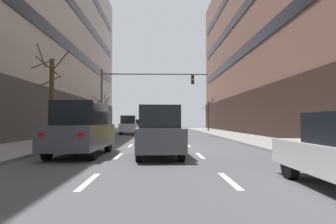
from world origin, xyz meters
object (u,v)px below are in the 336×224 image
(taxi_driving_3, at_px, (133,126))
(car_driving_4, at_px, (129,125))
(traffic_signal_0, at_px, (136,88))
(street_tree_1, at_px, (100,114))
(car_driving_6, at_px, (159,132))
(car_driving_0, at_px, (159,124))
(car_driving_5, at_px, (160,127))
(taxi_driving_2, at_px, (161,127))
(street_tree_2, at_px, (208,115))
(street_tree_0, at_px, (51,97))
(car_driving_1, at_px, (81,129))

(taxi_driving_3, height_order, car_driving_4, car_driving_4)
(traffic_signal_0, xyz_separation_m, street_tree_1, (-4.35, 4.45, -2.37))
(street_tree_1, bearing_deg, car_driving_6, -71.99)
(car_driving_0, height_order, car_driving_4, car_driving_0)
(taxi_driving_3, height_order, car_driving_5, taxi_driving_3)
(taxi_driving_2, relative_size, street_tree_2, 0.96)
(car_driving_5, bearing_deg, street_tree_1, -179.06)
(car_driving_5, distance_m, street_tree_2, 9.72)
(car_driving_4, bearing_deg, street_tree_0, -104.31)
(taxi_driving_2, relative_size, traffic_signal_0, 0.42)
(street_tree_2, bearing_deg, car_driving_1, -110.38)
(traffic_signal_0, bearing_deg, car_driving_5, 62.76)
(traffic_signal_0, bearing_deg, street_tree_2, 52.39)
(car_driving_4, xyz_separation_m, street_tree_0, (-3.37, -13.23, 1.95))
(car_driving_5, distance_m, street_tree_1, 6.85)
(street_tree_0, distance_m, street_tree_1, 13.84)
(taxi_driving_2, relative_size, car_driving_6, 1.01)
(car_driving_4, xyz_separation_m, car_driving_5, (3.45, 0.70, -0.24))
(car_driving_0, height_order, street_tree_0, street_tree_0)
(street_tree_2, bearing_deg, car_driving_6, -103.85)
(traffic_signal_0, distance_m, street_tree_0, 10.51)
(street_tree_0, height_order, street_tree_2, street_tree_0)
(car_driving_0, distance_m, taxi_driving_3, 5.80)
(car_driving_1, bearing_deg, traffic_signal_0, 86.13)
(car_driving_6, relative_size, street_tree_2, 0.96)
(taxi_driving_3, bearing_deg, street_tree_2, 1.79)
(traffic_signal_0, xyz_separation_m, street_tree_0, (-4.48, -9.37, -1.60))
(taxi_driving_3, distance_m, street_tree_0, 20.97)
(taxi_driving_3, bearing_deg, car_driving_5, -61.66)
(street_tree_0, bearing_deg, car_driving_4, 75.69)
(traffic_signal_0, height_order, street_tree_0, traffic_signal_0)
(street_tree_0, bearing_deg, street_tree_1, 89.49)
(street_tree_2, bearing_deg, car_driving_0, 147.19)
(street_tree_1, bearing_deg, car_driving_5, 0.94)
(taxi_driving_2, bearing_deg, traffic_signal_0, 107.10)
(car_driving_5, relative_size, street_tree_1, 1.00)
(taxi_driving_3, xyz_separation_m, car_driving_4, (0.16, -7.38, 0.19))
(car_driving_1, bearing_deg, car_driving_6, -8.66)
(street_tree_2, bearing_deg, street_tree_1, -151.79)
(car_driving_0, xyz_separation_m, street_tree_0, (-6.72, -25.23, 1.91))
(taxi_driving_3, height_order, traffic_signal_0, traffic_signal_0)
(car_driving_0, relative_size, traffic_signal_0, 0.42)
(car_driving_1, relative_size, taxi_driving_2, 1.07)
(taxi_driving_2, height_order, car_driving_4, taxi_driving_2)
(taxi_driving_2, bearing_deg, taxi_driving_3, 100.81)
(taxi_driving_3, relative_size, car_driving_4, 1.06)
(taxi_driving_3, xyz_separation_m, street_tree_2, (10.17, 0.32, 1.51))
(car_driving_5, height_order, street_tree_0, street_tree_0)
(taxi_driving_2, relative_size, car_driving_4, 1.02)
(street_tree_1, bearing_deg, car_driving_4, -10.25)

